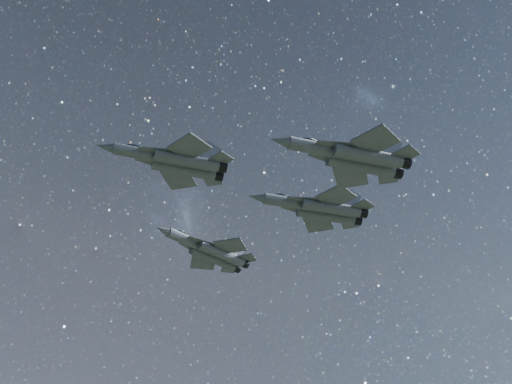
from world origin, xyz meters
TOP-DOWN VIEW (x-y plane):
  - jet_lead at (-10.35, -5.41)m, footprint 18.07×12.00m
  - jet_left at (7.79, 12.68)m, footprint 19.26×13.61m
  - jet_right at (6.76, -21.67)m, footprint 19.55×12.95m
  - jet_slot at (15.72, -5.90)m, footprint 19.88×13.12m

SIDE VIEW (x-z plane):
  - jet_right at x=6.76m, z-range 151.23..156.22m
  - jet_lead at x=-10.35m, z-range 152.46..157.06m
  - jet_left at x=7.79m, z-range 153.17..158.05m
  - jet_slot at x=15.72m, z-range 155.24..160.33m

